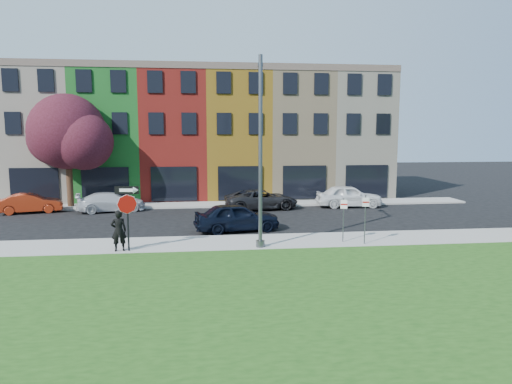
{
  "coord_description": "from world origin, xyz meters",
  "views": [
    {
      "loc": [
        -2.79,
        -18.39,
        5.34
      ],
      "look_at": [
        -0.2,
        4.0,
        2.39
      ],
      "focal_mm": 32.0,
      "sensor_mm": 36.0,
      "label": 1
    }
  ],
  "objects": [
    {
      "name": "parked_car_silver",
      "position": [
        -9.05,
        13.15,
        0.65
      ],
      "size": [
        3.86,
        5.32,
        1.31
      ],
      "primitive_type": "imported",
      "rotation": [
        0.0,
        0.0,
        1.81
      ],
      "color": "silver",
      "rests_on": "ground"
    },
    {
      "name": "stop_sign",
      "position": [
        -6.14,
        1.88,
        2.18
      ],
      "size": [
        1.05,
        0.14,
        2.88
      ],
      "rotation": [
        0.0,
        0.0,
        -0.09
      ],
      "color": "black",
      "rests_on": "sidewalk_near"
    },
    {
      "name": "sedan_near",
      "position": [
        -1.02,
        5.95,
        0.78
      ],
      "size": [
        3.45,
        5.23,
        1.56
      ],
      "primitive_type": "imported",
      "rotation": [
        0.0,
        0.0,
        1.75
      ],
      "color": "black",
      "rests_on": "ground"
    },
    {
      "name": "street_lamp",
      "position": [
        -0.22,
        2.1,
        4.45
      ],
      "size": [
        0.61,
        2.57,
        8.6
      ],
      "rotation": [
        0.0,
        0.0,
        -0.12
      ],
      "color": "#4C4E51",
      "rests_on": "sidewalk_near"
    },
    {
      "name": "tree_purple",
      "position": [
        -12.16,
        15.19,
        5.25
      ],
      "size": [
        6.34,
        5.55,
        7.91
      ],
      "color": "black",
      "rests_on": "sidewalk_far"
    },
    {
      "name": "rowhouse_block",
      "position": [
        -2.5,
        21.18,
        4.99
      ],
      "size": [
        30.0,
        10.12,
        10.0
      ],
      "color": "beige",
      "rests_on": "ground"
    },
    {
      "name": "sidewalk_far",
      "position": [
        -3.0,
        15.0,
        0.06
      ],
      "size": [
        40.0,
        2.4,
        0.12
      ],
      "primitive_type": "cube",
      "color": "#989690",
      "rests_on": "ground"
    },
    {
      "name": "sidewalk_near",
      "position": [
        2.0,
        3.0,
        0.06
      ],
      "size": [
        40.0,
        3.0,
        0.12
      ],
      "primitive_type": "cube",
      "color": "#989690",
      "rests_on": "ground"
    },
    {
      "name": "parked_car_red",
      "position": [
        -14.3,
        13.18,
        0.66
      ],
      "size": [
        3.27,
        4.64,
        1.31
      ],
      "primitive_type": "imported",
      "rotation": [
        0.0,
        0.0,
        1.82
      ],
      "color": "maroon",
      "rests_on": "ground"
    },
    {
      "name": "parking_sign_a",
      "position": [
        3.83,
        2.41,
        1.45
      ],
      "size": [
        0.31,
        0.14,
        2.12
      ],
      "rotation": [
        0.0,
        0.0,
        -0.33
      ],
      "color": "#4C4E51",
      "rests_on": "sidewalk_near"
    },
    {
      "name": "parking_sign_b",
      "position": [
        4.71,
        1.89,
        1.56
      ],
      "size": [
        0.32,
        0.1,
        2.32
      ],
      "rotation": [
        0.0,
        0.0,
        -0.09
      ],
      "color": "#4C4E51",
      "rests_on": "sidewalk_near"
    },
    {
      "name": "man",
      "position": [
        -6.55,
        1.9,
        1.03
      ],
      "size": [
        0.84,
        0.7,
        1.83
      ],
      "primitive_type": "imported",
      "rotation": [
        0.0,
        0.0,
        3.34
      ],
      "color": "black",
      "rests_on": "sidewalk_near"
    },
    {
      "name": "parked_car_white",
      "position": [
        7.6,
        13.13,
        0.79
      ],
      "size": [
        2.32,
        4.84,
        1.59
      ],
      "primitive_type": "imported",
      "rotation": [
        0.0,
        0.0,
        1.52
      ],
      "color": "white",
      "rests_on": "ground"
    },
    {
      "name": "parked_car_dark",
      "position": [
        1.22,
        12.84,
        0.71
      ],
      "size": [
        3.8,
        5.75,
        1.41
      ],
      "primitive_type": "imported",
      "rotation": [
        0.0,
        0.0,
        1.72
      ],
      "color": "black",
      "rests_on": "ground"
    },
    {
      "name": "ground",
      "position": [
        0.0,
        0.0,
        0.0
      ],
      "size": [
        120.0,
        120.0,
        0.0
      ],
      "primitive_type": "plane",
      "color": "black",
      "rests_on": "ground"
    }
  ]
}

